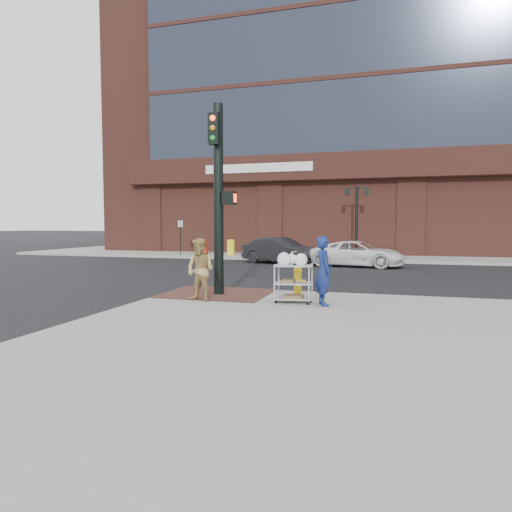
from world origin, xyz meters
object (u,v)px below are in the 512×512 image
(woman_blue, at_px, (323,271))
(sedan_dark, at_px, (280,251))
(minivan_white, at_px, (358,254))
(fire_hydrant, at_px, (298,282))
(lamp_post, at_px, (357,214))
(pedestrian_tan, at_px, (200,270))
(traffic_signal_pole, at_px, (219,193))
(utility_cart, at_px, (293,280))

(woman_blue, xyz_separation_m, sedan_dark, (-3.96, 12.24, -0.28))
(minivan_white, xyz_separation_m, fire_hydrant, (-0.76, -10.82, -0.04))
(lamp_post, distance_m, minivan_white, 4.87)
(lamp_post, height_order, woman_blue, lamp_post)
(woman_blue, bearing_deg, pedestrian_tan, 70.40)
(fire_hydrant, bearing_deg, sedan_dark, 105.68)
(pedestrian_tan, relative_size, fire_hydrant, 1.87)
(woman_blue, distance_m, fire_hydrant, 1.22)
(woman_blue, height_order, minivan_white, woman_blue)
(sedan_dark, bearing_deg, lamp_post, -18.65)
(traffic_signal_pole, height_order, utility_cart, traffic_signal_pole)
(traffic_signal_pole, relative_size, utility_cart, 4.09)
(pedestrian_tan, bearing_deg, fire_hydrant, 42.50)
(minivan_white, xyz_separation_m, utility_cart, (-0.72, -11.54, 0.09))
(traffic_signal_pole, distance_m, minivan_white, 11.40)
(traffic_signal_pole, height_order, fire_hydrant, traffic_signal_pole)
(traffic_signal_pole, bearing_deg, pedestrian_tan, -92.81)
(woman_blue, height_order, pedestrian_tan, woman_blue)
(utility_cart, bearing_deg, lamp_post, 88.86)
(sedan_dark, distance_m, utility_cart, 12.51)
(pedestrian_tan, height_order, fire_hydrant, pedestrian_tan)
(pedestrian_tan, xyz_separation_m, sedan_dark, (-1.01, 12.48, -0.25))
(lamp_post, bearing_deg, pedestrian_tan, -98.80)
(lamp_post, height_order, utility_cart, lamp_post)
(pedestrian_tan, distance_m, fire_hydrant, 2.47)
(minivan_white, bearing_deg, woman_blue, -169.91)
(traffic_signal_pole, relative_size, pedestrian_tan, 3.26)
(lamp_post, bearing_deg, woman_blue, -88.52)
(sedan_dark, bearing_deg, minivan_white, -74.07)
(utility_cart, height_order, fire_hydrant, utility_cart)
(minivan_white, bearing_deg, fire_hydrant, -173.96)
(traffic_signal_pole, xyz_separation_m, minivan_white, (2.88, 10.81, -2.22))
(traffic_signal_pole, height_order, pedestrian_tan, traffic_signal_pole)
(woman_blue, distance_m, pedestrian_tan, 2.96)
(woman_blue, xyz_separation_m, minivan_white, (-0.01, 11.69, -0.34))
(fire_hydrant, bearing_deg, minivan_white, 85.98)
(utility_cart, bearing_deg, fire_hydrant, 92.82)
(woman_blue, xyz_separation_m, utility_cart, (-0.73, 0.15, -0.24))
(traffic_signal_pole, distance_m, sedan_dark, 11.61)
(pedestrian_tan, xyz_separation_m, minivan_white, (2.94, 11.94, -0.31))
(traffic_signal_pole, xyz_separation_m, utility_cart, (2.16, -0.73, -2.13))
(woman_blue, bearing_deg, traffic_signal_pole, 48.69)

